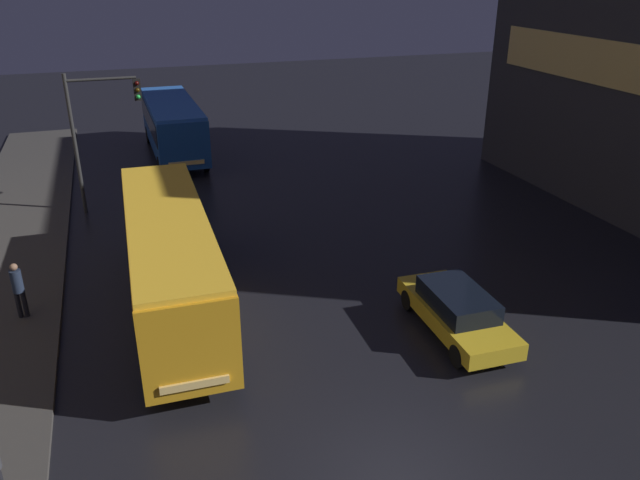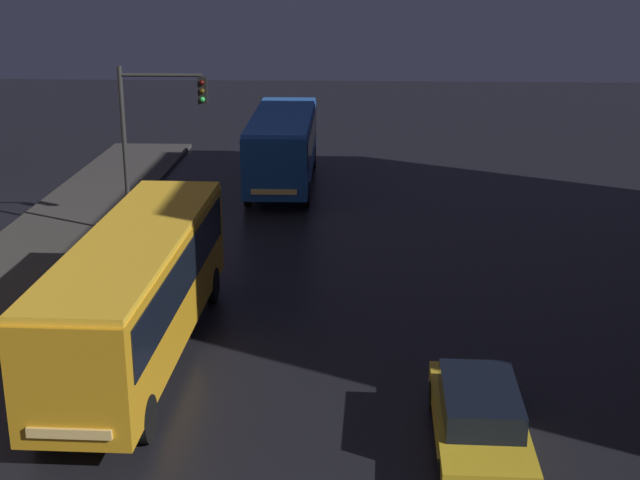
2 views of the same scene
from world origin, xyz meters
The scene contains 4 objects.
bus_near centered at (-3.60, 8.60, 1.98)m, with size 2.56×10.63×3.22m.
bus_far centered at (-1.56, 26.06, 1.91)m, with size 2.67×9.59×3.10m.
car_taxi centered at (4.11, 4.73, 0.71)m, with size 1.88×4.64×1.36m.
traffic_light_main centered at (-5.31, 18.42, 4.03)m, with size 3.00×0.35×5.97m.
Camera 2 is at (1.62, -11.20, 9.45)m, focal length 50.00 mm.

